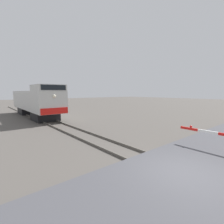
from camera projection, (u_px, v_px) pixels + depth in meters
ground_plane at (184, 176)px, 6.51m from camera, size 160.00×160.00×0.00m
rail_track_left at (174, 181)px, 6.04m from camera, size 0.08×80.00×0.15m
rail_track_right at (192, 169)px, 6.95m from camera, size 0.08×80.00×0.15m
road_surface at (184, 174)px, 6.50m from camera, size 36.00×4.82×0.16m
locomotive at (36, 101)px, 21.82m from camera, size 2.95×14.23×4.12m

